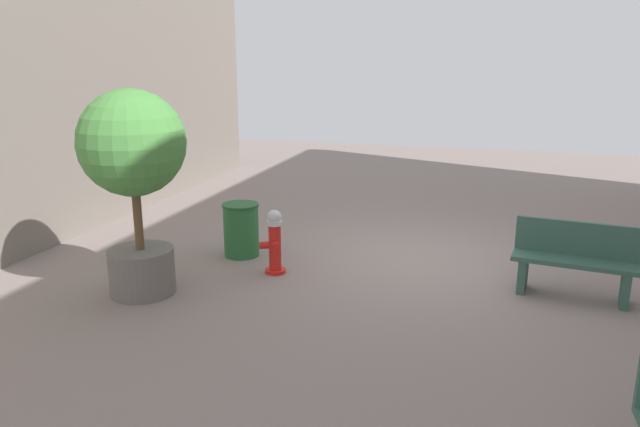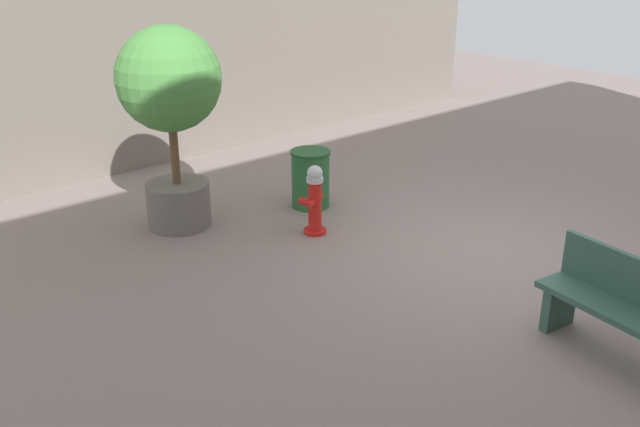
% 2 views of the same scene
% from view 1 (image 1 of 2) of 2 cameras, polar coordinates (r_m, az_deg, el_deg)
% --- Properties ---
extents(ground_plane, '(23.40, 23.40, 0.00)m').
position_cam_1_polar(ground_plane, '(9.24, 9.30, -4.26)').
color(ground_plane, gray).
extents(fire_hydrant, '(0.36, 0.39, 0.91)m').
position_cam_1_polar(fire_hydrant, '(8.44, -4.34, -2.67)').
color(fire_hydrant, red).
rests_on(fire_hydrant, ground_plane).
extents(bench_near, '(1.54, 0.64, 0.95)m').
position_cam_1_polar(bench_near, '(8.26, 23.02, -4.03)').
color(bench_near, '#33594C').
rests_on(bench_near, ground_plane).
extents(planter_tree, '(1.31, 1.31, 2.61)m').
position_cam_1_polar(planter_tree, '(7.74, -17.27, 4.53)').
color(planter_tree, slate).
rests_on(planter_tree, ground_plane).
extents(trash_bin, '(0.56, 0.56, 0.81)m').
position_cam_1_polar(trash_bin, '(9.24, -7.49, -1.52)').
color(trash_bin, '#266633').
rests_on(trash_bin, ground_plane).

